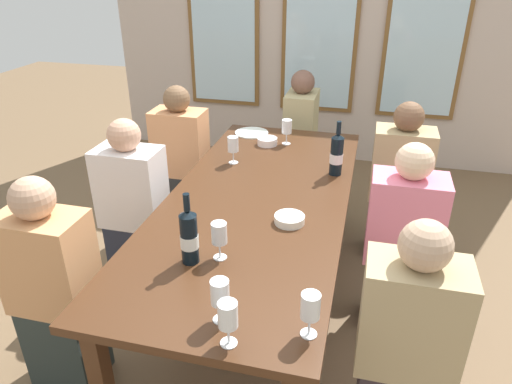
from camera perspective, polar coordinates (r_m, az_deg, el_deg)
name	(u,v)px	position (r m, az deg, el deg)	size (l,w,h in m)	color
ground_plane	(257,304)	(2.97, 0.16, -13.45)	(12.00, 12.00, 0.00)	brown
back_wall_with_windows	(322,11)	(4.72, 7.97, 20.98)	(4.17, 0.10, 2.90)	#C2AFA1
dining_table	(257,209)	(2.58, 0.18, -2.06)	(0.97, 2.28, 0.74)	#452816
white_plate_0	(252,133)	(3.48, -0.53, 7.21)	(0.24, 0.24, 0.01)	white
wine_bottle_0	(337,154)	(2.81, 9.75, 4.53)	(0.08, 0.08, 0.33)	black
wine_bottle_1	(189,236)	(1.99, -8.12, -5.35)	(0.08, 0.08, 0.33)	black
tasting_bowl_0	(289,219)	(2.31, 4.09, -3.31)	(0.15, 0.15, 0.04)	white
tasting_bowl_1	(267,141)	(3.26, 1.38, 6.17)	(0.14, 0.14, 0.05)	white
wine_glass_0	(220,294)	(1.69, -4.40, -12.26)	(0.07, 0.07, 0.17)	white
wine_glass_1	(228,317)	(1.60, -3.44, -14.88)	(0.07, 0.07, 0.17)	white
wine_glass_2	(219,235)	(2.01, -4.49, -5.22)	(0.07, 0.07, 0.17)	white
wine_glass_3	(233,145)	(2.94, -2.80, 5.74)	(0.07, 0.07, 0.17)	white
wine_glass_4	(310,307)	(1.64, 6.62, -13.70)	(0.07, 0.07, 0.17)	white
wine_glass_5	(287,127)	(3.25, 3.76, 7.86)	(0.07, 0.07, 0.17)	white
seated_person_0	(55,292)	(2.41, -23.22, -11.06)	(0.38, 0.24, 1.11)	#2B3431
seated_person_1	(405,349)	(2.04, 17.66, -17.74)	(0.38, 0.24, 1.11)	#372B31
seated_person_2	(134,211)	(2.95, -14.57, -2.28)	(0.38, 0.24, 1.11)	#272B3A
seated_person_3	(401,245)	(2.65, 17.16, -6.21)	(0.38, 0.24, 1.11)	#23223B
seated_person_4	(182,163)	(3.55, -9.02, 3.47)	(0.38, 0.24, 1.11)	#2C2C2B
seated_person_5	(398,187)	(3.29, 16.88, 0.58)	(0.38, 0.24, 1.11)	#2A3931
seated_person_6	(300,140)	(3.98, 5.39, 6.28)	(0.24, 0.38, 1.11)	#33382C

